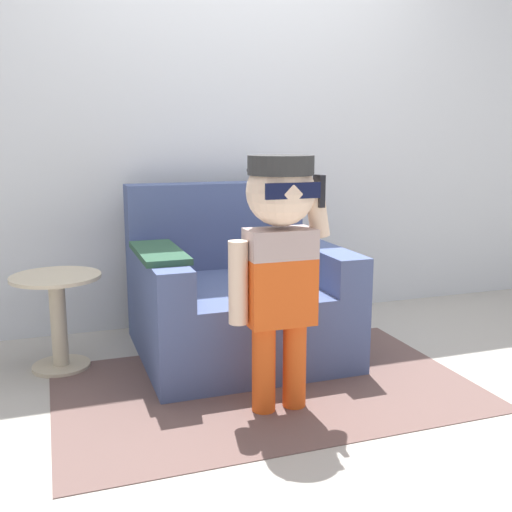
# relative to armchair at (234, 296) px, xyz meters

# --- Properties ---
(ground_plane) EXTENTS (10.00, 10.00, 0.00)m
(ground_plane) POSITION_rel_armchair_xyz_m (0.18, -0.29, -0.30)
(ground_plane) COLOR #ADA89E
(wall_back) EXTENTS (10.00, 0.05, 2.60)m
(wall_back) POSITION_rel_armchair_xyz_m (0.18, 0.59, 1.00)
(wall_back) COLOR silver
(wall_back) RESTS_ON ground_plane
(armchair) EXTENTS (1.05, 1.02, 0.88)m
(armchair) POSITION_rel_armchair_xyz_m (0.00, 0.00, 0.00)
(armchair) COLOR #475684
(armchair) RESTS_ON ground_plane
(person_child) EXTENTS (0.44, 0.33, 1.07)m
(person_child) POSITION_rel_armchair_xyz_m (-0.04, -0.77, 0.41)
(person_child) COLOR #E05119
(person_child) RESTS_ON ground_plane
(side_table) EXTENTS (0.44, 0.44, 0.48)m
(side_table) POSITION_rel_armchair_xyz_m (-0.90, 0.03, -0.01)
(side_table) COLOR beige
(side_table) RESTS_ON ground_plane
(rug) EXTENTS (1.89, 1.20, 0.01)m
(rug) POSITION_rel_armchair_xyz_m (-0.02, -0.54, -0.30)
(rug) COLOR brown
(rug) RESTS_ON ground_plane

